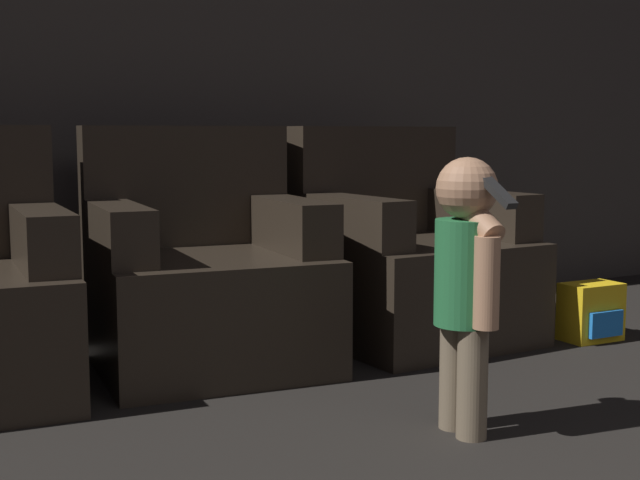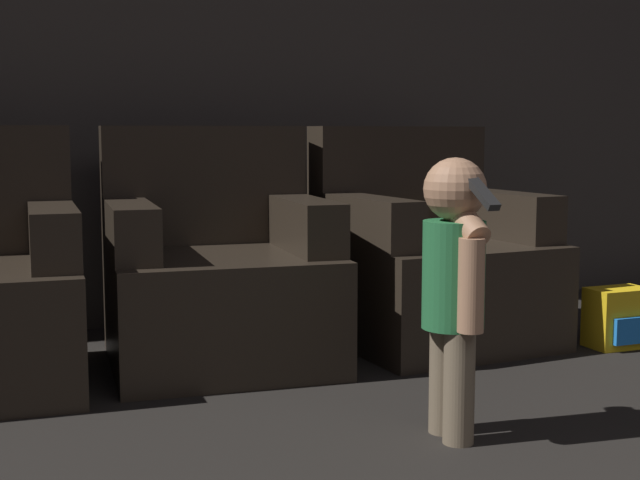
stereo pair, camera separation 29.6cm
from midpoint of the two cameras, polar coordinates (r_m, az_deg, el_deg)
wall_back at (r=4.32m, az=-1.52°, el=12.38°), size 8.40×0.05×2.60m
armchair_middle at (r=3.46m, az=-4.15°, el=-2.51°), size 0.90×0.89×0.91m
armchair_right at (r=3.85m, az=9.23°, el=-1.63°), size 0.88×0.87×0.91m
person_toddler at (r=2.59m, az=11.88°, el=-2.23°), size 0.18×0.32×0.82m
toy_backpack at (r=3.95m, az=20.63°, el=-4.72°), size 0.25×0.18×0.25m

